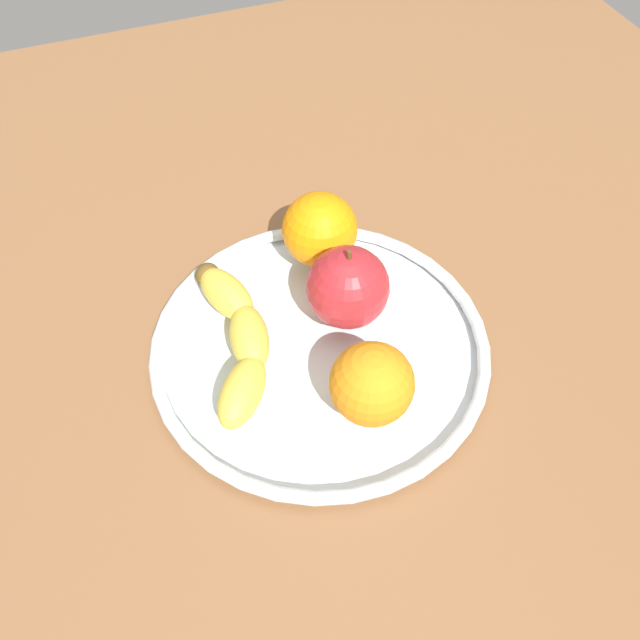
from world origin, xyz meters
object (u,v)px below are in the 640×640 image
object	(u,v)px
banana	(238,336)
orange_front_right	(372,384)
orange_front_left	(320,230)
fruit_bowl	(320,346)
apple	(348,287)

from	to	relation	value
banana	orange_front_right	distance (cm)	13.15
orange_front_left	orange_front_right	bearing A→B (deg)	172.70
fruit_bowl	orange_front_left	size ratio (longest dim) A/B	4.23
fruit_bowl	orange_front_right	distance (cm)	9.26
fruit_bowl	apple	bearing A→B (deg)	-59.48
orange_front_right	orange_front_left	xyz separation A→B (cm)	(17.98, -2.30, 0.17)
banana	orange_front_left	world-z (taller)	orange_front_left
orange_front_right	orange_front_left	world-z (taller)	orange_front_left
banana	apple	world-z (taller)	apple
fruit_bowl	apple	xyz separation A→B (cm)	(2.02, -3.42, 4.69)
banana	apple	size ratio (longest dim) A/B	2.27
banana	orange_front_left	distance (cm)	13.71
orange_front_right	orange_front_left	distance (cm)	18.13
fruit_bowl	orange_front_left	bearing A→B (deg)	-20.59
fruit_bowl	apple	size ratio (longest dim) A/B	3.70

